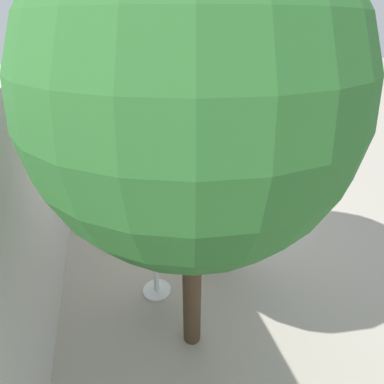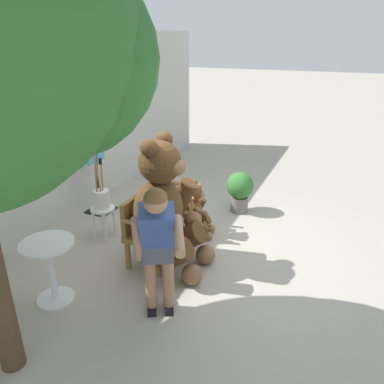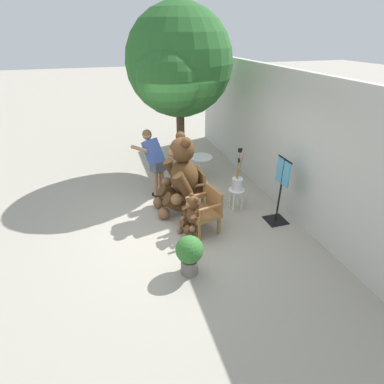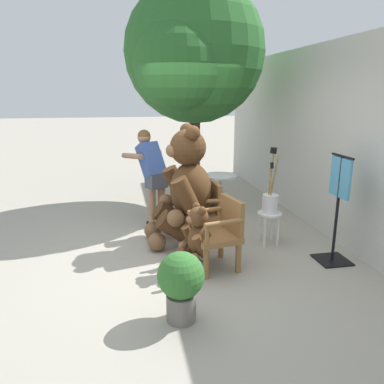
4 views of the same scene
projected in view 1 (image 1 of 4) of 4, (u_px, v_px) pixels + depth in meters
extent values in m
plane|color=#A8A091|center=(195.00, 221.00, 5.81)|extent=(60.00, 60.00, 0.00)
cube|color=beige|center=(44.00, 170.00, 4.56)|extent=(10.00, 0.16, 2.80)
cube|color=olive|center=(180.00, 220.00, 5.15)|extent=(0.58, 0.54, 0.07)
cylinder|color=olive|center=(195.00, 235.00, 5.12)|extent=(0.07, 0.07, 0.37)
cylinder|color=olive|center=(187.00, 221.00, 5.50)|extent=(0.07, 0.07, 0.37)
cylinder|color=olive|center=(171.00, 240.00, 5.01)|extent=(0.07, 0.07, 0.37)
cylinder|color=olive|center=(165.00, 225.00, 5.39)|extent=(0.07, 0.07, 0.37)
cube|color=olive|center=(166.00, 210.00, 4.97)|extent=(0.52, 0.08, 0.42)
cylinder|color=olive|center=(183.00, 215.00, 4.81)|extent=(0.07, 0.48, 0.06)
cylinder|color=olive|center=(196.00, 218.00, 4.92)|extent=(0.05, 0.05, 0.22)
cylinder|color=olive|center=(175.00, 200.00, 5.23)|extent=(0.07, 0.48, 0.06)
cylinder|color=olive|center=(187.00, 203.00, 5.34)|extent=(0.05, 0.05, 0.22)
cube|color=olive|center=(169.00, 195.00, 5.89)|extent=(0.65, 0.62, 0.07)
cylinder|color=olive|center=(184.00, 208.00, 5.90)|extent=(0.07, 0.07, 0.37)
cylinder|color=olive|center=(174.00, 197.00, 6.26)|extent=(0.07, 0.07, 0.37)
cylinder|color=olive|center=(164.00, 213.00, 5.73)|extent=(0.07, 0.07, 0.37)
cylinder|color=olive|center=(155.00, 202.00, 6.09)|extent=(0.07, 0.07, 0.37)
cube|color=olive|center=(157.00, 187.00, 5.68)|extent=(0.52, 0.16, 0.42)
cylinder|color=olive|center=(174.00, 189.00, 5.57)|extent=(0.15, 0.48, 0.06)
cylinder|color=olive|center=(184.00, 192.00, 5.70)|extent=(0.05, 0.05, 0.22)
cylinder|color=olive|center=(164.00, 178.00, 5.96)|extent=(0.15, 0.48, 0.06)
cylinder|color=olive|center=(173.00, 181.00, 6.09)|extent=(0.05, 0.05, 0.22)
ellipsoid|color=#4C3019|center=(186.00, 201.00, 5.00)|extent=(0.70, 0.60, 0.79)
sphere|color=#4C3019|center=(188.00, 168.00, 4.72)|extent=(0.50, 0.50, 0.50)
ellipsoid|color=brown|center=(201.00, 168.00, 4.79)|extent=(0.24, 0.19, 0.18)
sphere|color=black|center=(201.00, 168.00, 4.78)|extent=(0.07, 0.07, 0.07)
sphere|color=#4C3019|center=(190.00, 160.00, 4.45)|extent=(0.20, 0.20, 0.20)
sphere|color=#4C3019|center=(183.00, 151.00, 4.76)|extent=(0.20, 0.20, 0.20)
cylinder|color=#4C3019|center=(201.00, 211.00, 4.73)|extent=(0.24, 0.44, 0.59)
sphere|color=brown|center=(210.00, 224.00, 4.89)|extent=(0.23, 0.23, 0.23)
cylinder|color=#4C3019|center=(187.00, 190.00, 5.34)|extent=(0.24, 0.44, 0.59)
sphere|color=brown|center=(195.00, 201.00, 5.53)|extent=(0.23, 0.23, 0.23)
cylinder|color=#4C3019|center=(206.00, 226.00, 5.11)|extent=(0.30, 0.50, 0.46)
sphere|color=brown|center=(219.00, 234.00, 5.26)|extent=(0.25, 0.25, 0.25)
cylinder|color=#4C3019|center=(198.00, 213.00, 5.46)|extent=(0.30, 0.50, 0.46)
sphere|color=brown|center=(210.00, 220.00, 5.64)|extent=(0.25, 0.25, 0.25)
ellipsoid|color=brown|center=(178.00, 195.00, 5.95)|extent=(0.38, 0.34, 0.38)
sphere|color=brown|center=(178.00, 182.00, 5.81)|extent=(0.24, 0.24, 0.24)
ellipsoid|color=#8C603D|center=(183.00, 182.00, 5.86)|extent=(0.13, 0.11, 0.09)
sphere|color=black|center=(183.00, 181.00, 5.86)|extent=(0.04, 0.04, 0.04)
sphere|color=brown|center=(180.00, 179.00, 5.68)|extent=(0.10, 0.10, 0.10)
sphere|color=brown|center=(176.00, 176.00, 5.83)|extent=(0.10, 0.10, 0.10)
cylinder|color=brown|center=(185.00, 199.00, 5.83)|extent=(0.15, 0.23, 0.29)
sphere|color=#8C603D|center=(188.00, 204.00, 5.92)|extent=(0.11, 0.11, 0.11)
cylinder|color=brown|center=(177.00, 191.00, 6.11)|extent=(0.15, 0.23, 0.29)
sphere|color=#8C603D|center=(180.00, 195.00, 6.21)|extent=(0.11, 0.11, 0.11)
cylinder|color=brown|center=(187.00, 205.00, 6.02)|extent=(0.18, 0.26, 0.23)
sphere|color=#8C603D|center=(192.00, 208.00, 6.11)|extent=(0.12, 0.12, 0.12)
cylinder|color=brown|center=(182.00, 200.00, 6.18)|extent=(0.18, 0.26, 0.23)
sphere|color=#8C603D|center=(187.00, 203.00, 6.29)|extent=(0.12, 0.12, 0.12)
cube|color=black|center=(219.00, 262.00, 4.76)|extent=(0.25, 0.19, 0.06)
cylinder|color=#A37556|center=(221.00, 240.00, 4.55)|extent=(0.12, 0.12, 0.82)
cube|color=black|center=(227.00, 257.00, 4.87)|extent=(0.25, 0.19, 0.06)
cylinder|color=#A37556|center=(228.00, 235.00, 4.66)|extent=(0.12, 0.12, 0.82)
cube|color=#4C5160|center=(225.00, 223.00, 4.47)|extent=(0.34, 0.37, 0.24)
cube|color=#385199|center=(234.00, 209.00, 4.23)|extent=(0.54, 0.49, 0.57)
sphere|color=#A37556|center=(246.00, 193.00, 3.95)|extent=(0.21, 0.21, 0.21)
sphere|color=brown|center=(247.00, 192.00, 3.94)|extent=(0.21, 0.21, 0.21)
cylinder|color=#A37556|center=(257.00, 208.00, 4.17)|extent=(0.54, 0.34, 0.13)
cylinder|color=#A37556|center=(225.00, 222.00, 4.18)|extent=(0.22, 0.17, 0.50)
cylinder|color=white|center=(122.00, 217.00, 5.15)|extent=(0.34, 0.34, 0.03)
cylinder|color=white|center=(118.00, 225.00, 5.32)|extent=(0.04, 0.04, 0.43)
cylinder|color=white|center=(118.00, 232.00, 5.16)|extent=(0.04, 0.04, 0.43)
cylinder|color=white|center=(129.00, 224.00, 5.37)|extent=(0.04, 0.04, 0.43)
cylinder|color=white|center=(130.00, 230.00, 5.21)|extent=(0.04, 0.04, 0.43)
cylinder|color=white|center=(121.00, 210.00, 5.08)|extent=(0.22, 0.22, 0.26)
cylinder|color=#997A47|center=(117.00, 194.00, 4.90)|extent=(0.14, 0.08, 0.74)
cylinder|color=black|center=(113.00, 171.00, 4.70)|extent=(0.06, 0.05, 0.09)
cylinder|color=#997A47|center=(121.00, 197.00, 5.00)|extent=(0.04, 0.06, 0.56)
cylinder|color=black|center=(118.00, 180.00, 4.84)|extent=(0.05, 0.05, 0.08)
cylinder|color=#997A47|center=(119.00, 194.00, 4.90)|extent=(0.03, 0.08, 0.75)
cylinder|color=black|center=(116.00, 171.00, 4.70)|extent=(0.04, 0.05, 0.08)
cylinder|color=silver|center=(154.00, 253.00, 3.95)|extent=(0.56, 0.56, 0.03)
cylinder|color=silver|center=(156.00, 273.00, 4.13)|extent=(0.07, 0.07, 0.69)
cylinder|color=silver|center=(157.00, 290.00, 4.29)|extent=(0.40, 0.40, 0.03)
cylinder|color=#473523|center=(192.00, 274.00, 3.15)|extent=(0.21, 0.21, 2.09)
sphere|color=#286028|center=(192.00, 108.00, 2.30)|extent=(2.49, 2.49, 2.49)
sphere|color=#286028|center=(211.00, 116.00, 3.03)|extent=(1.49, 1.49, 1.49)
cylinder|color=slate|center=(184.00, 181.00, 7.01)|extent=(0.28, 0.28, 0.26)
sphere|color=#33702D|center=(184.00, 168.00, 6.85)|extent=(0.44, 0.44, 0.44)
cube|color=black|center=(91.00, 221.00, 5.81)|extent=(0.40, 0.40, 0.02)
cylinder|color=black|center=(85.00, 191.00, 5.49)|extent=(0.04, 0.04, 1.35)
cylinder|color=black|center=(79.00, 157.00, 5.16)|extent=(0.44, 0.03, 0.03)
cube|color=#4C99BF|center=(81.00, 170.00, 5.28)|extent=(0.40, 0.03, 0.48)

